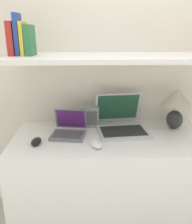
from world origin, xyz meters
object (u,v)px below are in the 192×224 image
second_mouse (36,141)px  book_red (12,39)px  book_yellow (24,39)px  book_green (30,40)px  laptop_large (121,123)px  laptop_small (69,130)px  computer_mouse (96,144)px  table_lamp (176,103)px  book_blue (18,35)px  router_box (90,116)px

second_mouse → book_red: size_ratio=0.57×
second_mouse → book_yellow: book_yellow is taller
second_mouse → book_green: (-0.02, 0.17, 0.61)m
laptop_large → laptop_small: size_ratio=1.54×
laptop_small → computer_mouse: laptop_small is taller
laptop_small → book_green: size_ratio=1.38×
table_lamp → book_green: 1.08m
table_lamp → second_mouse: table_lamp is taller
laptop_large → second_mouse: laptop_large is taller
laptop_large → table_lamp: bearing=3.5°
table_lamp → book_blue: (-1.06, -0.07, 0.46)m
table_lamp → laptop_large: size_ratio=0.78×
laptop_small → book_red: bearing=174.1°
book_blue → book_yellow: 0.04m
computer_mouse → book_red: 0.83m
router_box → book_yellow: (-0.40, -0.14, 0.56)m
table_lamp → book_yellow: (-1.02, -0.07, 0.44)m
book_blue → book_yellow: (0.03, 0.00, -0.02)m
book_yellow → book_green: (0.04, -0.00, -0.01)m
computer_mouse → router_box: 0.36m
book_blue → book_yellow: size_ratio=1.24×
computer_mouse → book_green: bearing=151.7°
laptop_small → book_green: bearing=171.4°
laptop_small → second_mouse: 0.24m
table_lamp → book_red: size_ratio=1.49×
second_mouse → laptop_large: bearing=20.1°
book_green → laptop_small: bearing=-8.6°
router_box → book_blue: 0.74m
laptop_small → computer_mouse: size_ratio=1.93×
router_box → book_green: book_green is taller
router_box → book_yellow: size_ratio=0.76×
second_mouse → book_blue: bearing=119.0°
book_red → book_yellow: book_red is taller
router_box → second_mouse: bearing=-138.5°
laptop_small → book_blue: size_ratio=1.01×
laptop_large → book_yellow: book_yellow is taller
book_red → laptop_small: bearing=-5.9°
table_lamp → book_red: (-1.09, -0.07, 0.44)m
table_lamp → book_green: bearing=-176.2°
table_lamp → second_mouse: size_ratio=2.64×
book_red → book_yellow: 0.07m
table_lamp → laptop_small: 0.79m
table_lamp → book_yellow: bearing=-176.3°
laptop_small → router_box: (0.14, 0.17, 0.04)m
book_green → computer_mouse: bearing=-28.3°
computer_mouse → book_green: (-0.40, 0.22, 0.61)m
table_lamp → computer_mouse: 0.67m
laptop_small → book_red: 0.68m
laptop_large → book_blue: 0.90m
laptop_large → router_box: 0.25m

